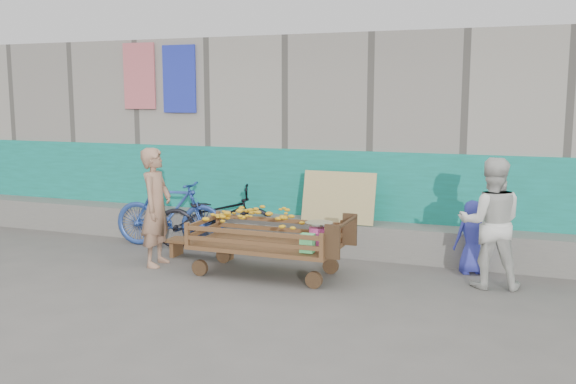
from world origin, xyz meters
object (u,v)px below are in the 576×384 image
at_px(child, 473,237).
at_px(banana_cart, 263,230).
at_px(woman, 491,223).
at_px(bench, 201,245).
at_px(bicycle_dark, 215,217).
at_px(vendor_man, 156,207).
at_px(bicycle_blue, 169,213).

bearing_deg(child, banana_cart, -5.58).
bearing_deg(woman, bench, -9.26).
height_order(child, bicycle_dark, child).
distance_m(vendor_man, bicycle_dark, 1.19).
distance_m(bench, bicycle_blue, 0.90).
relative_size(banana_cart, bicycle_blue, 1.16).
bearing_deg(bicycle_dark, bench, 166.88).
bearing_deg(woman, banana_cart, 0.37).
height_order(woman, bicycle_blue, woman).
bearing_deg(vendor_man, bench, -43.07).
distance_m(bench, child, 3.49).
height_order(bench, bicycle_dark, bicycle_dark).
relative_size(vendor_man, bicycle_dark, 0.89).
xyz_separation_m(vendor_man, woman, (4.03, 0.53, -0.02)).
bearing_deg(bicycle_blue, woman, -101.68).
bearing_deg(bench, woman, 0.26).
xyz_separation_m(bench, vendor_man, (-0.36, -0.51, 0.58)).
distance_m(banana_cart, woman, 2.63).
bearing_deg(bicycle_blue, banana_cart, -121.55).
bearing_deg(banana_cart, bicycle_dark, 138.59).
xyz_separation_m(bench, woman, (3.67, 0.02, 0.56)).
height_order(banana_cart, bicycle_blue, bicycle_blue).
distance_m(vendor_man, bicycle_blue, 1.03).
bearing_deg(bicycle_dark, child, -114.52).
bearing_deg(banana_cart, vendor_man, -176.99).
bearing_deg(banana_cart, child, 22.13).
bearing_deg(woman, child, -75.28).
distance_m(bench, bicycle_dark, 0.68).
xyz_separation_m(bench, bicycle_blue, (-0.74, 0.41, 0.32)).
height_order(banana_cart, bicycle_dark, bicycle_dark).
relative_size(woman, bicycle_dark, 0.87).
distance_m(bench, woman, 3.71).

